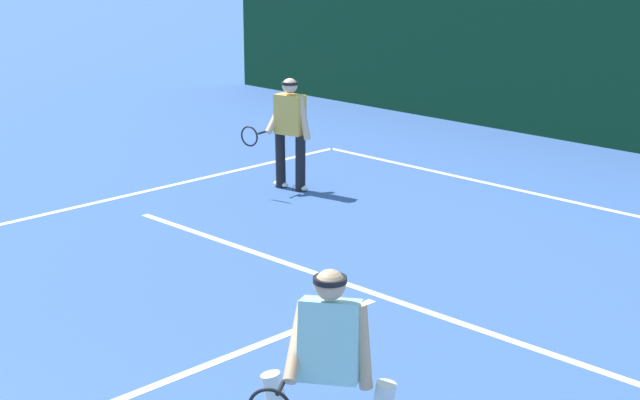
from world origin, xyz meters
name	(u,v)px	position (x,y,z in m)	size (l,w,h in m)	color
court_line_baseline_far	(605,209)	(0.00, 11.11, 0.00)	(10.33, 0.10, 0.01)	white
court_line_service	(383,296)	(0.00, 6.56, 0.00)	(8.42, 0.10, 0.01)	white
player_near	(329,369)	(2.09, 3.61, 0.87)	(0.87, 1.05, 1.59)	silver
player_far	(289,129)	(-3.79, 8.82, 0.89)	(0.67, 0.88, 1.62)	black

